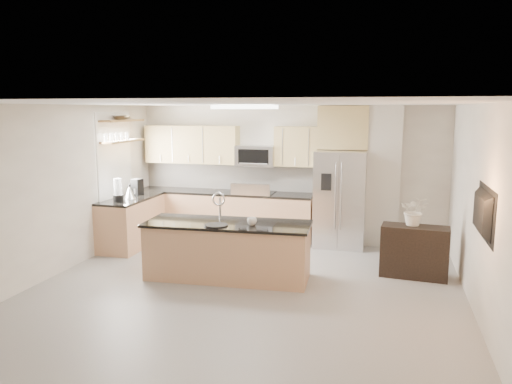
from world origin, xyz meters
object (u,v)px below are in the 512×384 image
(platter, at_px, (216,225))
(flower_vase, at_px, (415,203))
(blender, at_px, (118,192))
(television, at_px, (478,213))
(refrigerator, at_px, (340,199))
(bowl, at_px, (121,117))
(microwave, at_px, (256,156))
(cup, at_px, (252,221))
(credenza, at_px, (414,252))
(island, at_px, (228,250))
(coffee_maker, at_px, (137,187))
(kettle, at_px, (130,192))
(range, at_px, (254,215))

(platter, distance_m, flower_vase, 3.00)
(blender, xyz_separation_m, television, (5.58, -1.62, 0.25))
(refrigerator, xyz_separation_m, bowl, (-3.91, -0.92, 1.50))
(television, bearing_deg, blender, 73.83)
(microwave, height_order, cup, microwave)
(bowl, bearing_deg, refrigerator, 13.17)
(microwave, relative_size, platter, 2.19)
(flower_vase, bearing_deg, blender, -179.78)
(credenza, bearing_deg, island, -159.35)
(television, bearing_deg, coffee_maker, 67.26)
(kettle, bearing_deg, credenza, -4.03)
(cup, bearing_deg, blender, 161.94)
(credenza, bearing_deg, blender, -175.41)
(refrigerator, distance_m, kettle, 3.86)
(platter, bearing_deg, credenza, 19.71)
(cup, relative_size, flower_vase, 0.21)
(blender, xyz_separation_m, kettle, (0.05, 0.31, -0.06))
(range, relative_size, credenza, 1.16)
(credenza, height_order, coffee_maker, coffee_maker)
(credenza, distance_m, coffee_maker, 5.13)
(refrigerator, bearing_deg, flower_vase, -49.11)
(refrigerator, height_order, flower_vase, refrigerator)
(credenza, relative_size, bowl, 2.40)
(credenza, bearing_deg, range, 157.32)
(range, xyz_separation_m, blender, (-2.07, -1.50, 0.63))
(refrigerator, xyz_separation_m, flower_vase, (1.24, -1.44, 0.24))
(range, bearing_deg, kettle, -149.63)
(bowl, bearing_deg, cup, -26.35)
(cup, distance_m, kettle, 2.89)
(range, xyz_separation_m, bowl, (-2.25, -0.96, 1.92))
(credenza, relative_size, cup, 7.05)
(credenza, bearing_deg, refrigerator, 135.42)
(cup, distance_m, platter, 0.52)
(cup, distance_m, bowl, 3.51)
(microwave, bearing_deg, television, -42.75)
(microwave, relative_size, refrigerator, 0.43)
(microwave, xyz_separation_m, island, (0.20, -2.42, -1.20))
(range, distance_m, refrigerator, 1.71)
(island, xyz_separation_m, cup, (0.40, -0.08, 0.48))
(microwave, distance_m, blender, 2.69)
(credenza, bearing_deg, microwave, 155.44)
(microwave, xyz_separation_m, bowl, (-2.25, -1.09, 0.76))
(range, height_order, coffee_maker, coffee_maker)
(microwave, bearing_deg, refrigerator, -5.86)
(flower_vase, bearing_deg, refrigerator, 130.89)
(credenza, height_order, platter, platter)
(blender, distance_m, bowl, 1.41)
(credenza, xyz_separation_m, television, (0.58, -1.59, 0.96))
(credenza, bearing_deg, cup, -155.18)
(kettle, height_order, coffee_maker, coffee_maker)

